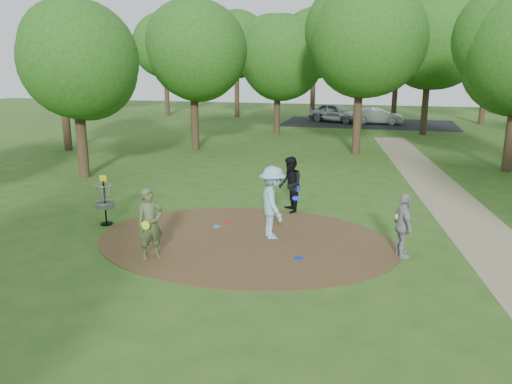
# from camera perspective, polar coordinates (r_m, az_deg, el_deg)

# --- Properties ---
(ground) EXTENTS (100.00, 100.00, 0.00)m
(ground) POSITION_cam_1_polar(r_m,az_deg,el_deg) (13.93, -1.27, -5.57)
(ground) COLOR #2D5119
(ground) RESTS_ON ground
(dirt_clearing) EXTENTS (8.40, 8.40, 0.02)m
(dirt_clearing) POSITION_cam_1_polar(r_m,az_deg,el_deg) (13.93, -1.27, -5.54)
(dirt_clearing) COLOR #47301C
(dirt_clearing) RESTS_ON ground
(footpath) EXTENTS (7.55, 39.89, 0.01)m
(footpath) POSITION_cam_1_polar(r_m,az_deg,el_deg) (15.59, 24.68, -4.72)
(footpath) COLOR #8C7A5B
(footpath) RESTS_ON ground
(parking_lot) EXTENTS (14.00, 8.00, 0.01)m
(parking_lot) POSITION_cam_1_polar(r_m,az_deg,el_deg) (42.87, 12.69, 7.66)
(parking_lot) COLOR black
(parking_lot) RESTS_ON ground
(player_observer_with_disc) EXTENTS (0.77, 0.78, 1.81)m
(player_observer_with_disc) POSITION_cam_1_polar(r_m,az_deg,el_deg) (12.71, -12.00, -3.57)
(player_observer_with_disc) COLOR #4C5B35
(player_observer_with_disc) RESTS_ON ground
(player_throwing_with_disc) EXTENTS (1.45, 1.53, 2.05)m
(player_throwing_with_disc) POSITION_cam_1_polar(r_m,az_deg,el_deg) (13.87, 1.91, -1.22)
(player_throwing_with_disc) COLOR #85BBC6
(player_throwing_with_disc) RESTS_ON ground
(player_walking_with_disc) EXTENTS (1.00, 1.11, 1.85)m
(player_walking_with_disc) POSITION_cam_1_polar(r_m,az_deg,el_deg) (16.38, 3.92, 0.83)
(player_walking_with_disc) COLOR black
(player_walking_with_disc) RESTS_ON ground
(player_waiting_with_disc) EXTENTS (0.72, 1.05, 1.66)m
(player_waiting_with_disc) POSITION_cam_1_polar(r_m,az_deg,el_deg) (13.06, 16.49, -3.73)
(player_waiting_with_disc) COLOR #969598
(player_waiting_with_disc) RESTS_ON ground
(disc_ground_cyan) EXTENTS (0.22, 0.22, 0.02)m
(disc_ground_cyan) POSITION_cam_1_polar(r_m,az_deg,el_deg) (15.08, -4.54, -3.93)
(disc_ground_cyan) COLOR #1B92DB
(disc_ground_cyan) RESTS_ON dirt_clearing
(disc_ground_blue) EXTENTS (0.22, 0.22, 0.02)m
(disc_ground_blue) POSITION_cam_1_polar(r_m,az_deg,el_deg) (12.70, 4.86, -7.52)
(disc_ground_blue) COLOR #0B23C5
(disc_ground_blue) RESTS_ON dirt_clearing
(disc_ground_red) EXTENTS (0.22, 0.22, 0.02)m
(disc_ground_red) POSITION_cam_1_polar(r_m,az_deg,el_deg) (15.40, -3.13, -3.52)
(disc_ground_red) COLOR red
(disc_ground_red) RESTS_ON dirt_clearing
(car_left) EXTENTS (5.02, 3.66, 1.59)m
(car_left) POSITION_cam_1_polar(r_m,az_deg,el_deg) (43.32, 9.11, 8.95)
(car_left) COLOR #A2A4AA
(car_left) RESTS_ON ground
(car_right) EXTENTS (4.04, 1.56, 1.31)m
(car_right) POSITION_cam_1_polar(r_m,az_deg,el_deg) (42.33, 13.72, 8.41)
(car_right) COLOR #989A9F
(car_right) RESTS_ON ground
(disc_golf_basket) EXTENTS (0.63, 0.63, 1.54)m
(disc_golf_basket) POSITION_cam_1_polar(r_m,az_deg,el_deg) (15.73, -16.93, -0.54)
(disc_golf_basket) COLOR black
(disc_golf_basket) RESTS_ON ground
(tree_ring) EXTENTS (36.85, 46.15, 9.51)m
(tree_ring) POSITION_cam_1_polar(r_m,az_deg,el_deg) (21.83, 10.80, 15.50)
(tree_ring) COLOR #332316
(tree_ring) RESTS_ON ground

